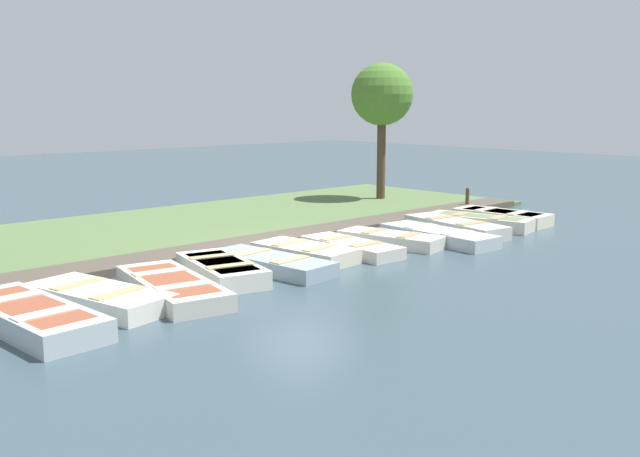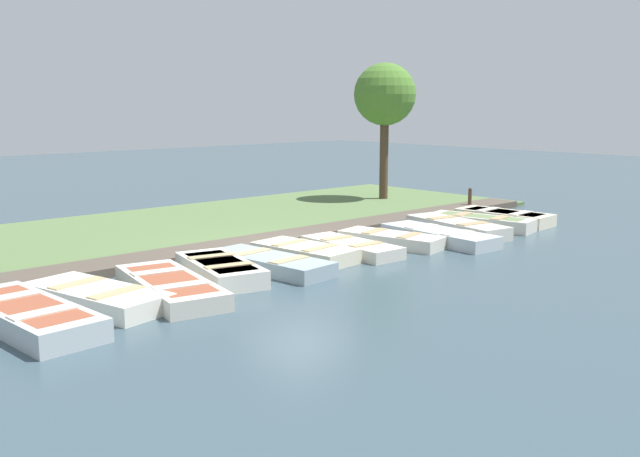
{
  "view_description": "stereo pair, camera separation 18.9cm",
  "coord_description": "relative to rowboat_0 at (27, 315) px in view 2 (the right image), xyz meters",
  "views": [
    {
      "loc": [
        13.2,
        -11.59,
        3.76
      ],
      "look_at": [
        0.31,
        0.43,
        0.65
      ],
      "focal_mm": 40.0,
      "sensor_mm": 36.0,
      "label": 1
    },
    {
      "loc": [
        13.33,
        -11.46,
        3.76
      ],
      "look_at": [
        0.31,
        0.43,
        0.65
      ],
      "focal_mm": 40.0,
      "sensor_mm": 36.0,
      "label": 2
    }
  ],
  "objects": [
    {
      "name": "ground_plane",
      "position": [
        -1.38,
        7.28,
        -0.21
      ],
      "size": [
        80.0,
        80.0,
        0.0
      ],
      "primitive_type": "plane",
      "color": "#384C56"
    },
    {
      "name": "shore_bank",
      "position": [
        -6.38,
        7.28,
        -0.15
      ],
      "size": [
        8.0,
        24.0,
        0.12
      ],
      "color": "#567042",
      "rests_on": "ground_plane"
    },
    {
      "name": "dock_walkway",
      "position": [
        -2.87,
        7.28,
        -0.1
      ],
      "size": [
        1.2,
        22.65,
        0.22
      ],
      "color": "#51473D",
      "rests_on": "ground_plane"
    },
    {
      "name": "rowboat_0",
      "position": [
        0.0,
        0.0,
        0.0
      ],
      "size": [
        3.58,
        1.46,
        0.42
      ],
      "rotation": [
        0.0,
        0.0,
        0.07
      ],
      "color": "#B2BCC1",
      "rests_on": "ground_plane"
    },
    {
      "name": "rowboat_1",
      "position": [
        -0.4,
        1.43,
        -0.02
      ],
      "size": [
        3.21,
        1.83,
        0.38
      ],
      "rotation": [
        0.0,
        0.0,
        0.22
      ],
      "color": "silver",
      "rests_on": "ground_plane"
    },
    {
      "name": "rowboat_2",
      "position": [
        -0.16,
        2.85,
        -0.03
      ],
      "size": [
        3.61,
        1.87,
        0.37
      ],
      "rotation": [
        0.0,
        0.0,
        -0.19
      ],
      "color": "beige",
      "rests_on": "ground_plane"
    },
    {
      "name": "rowboat_3",
      "position": [
        -0.61,
        4.36,
        -0.0
      ],
      "size": [
        2.95,
        1.75,
        0.42
      ],
      "rotation": [
        0.0,
        0.0,
        -0.24
      ],
      "color": "silver",
      "rests_on": "ground_plane"
    },
    {
      "name": "rowboat_4",
      "position": [
        -0.5,
        5.65,
        -0.03
      ],
      "size": [
        3.27,
        1.4,
        0.36
      ],
      "rotation": [
        0.0,
        0.0,
        0.1
      ],
      "color": "#8C9EA8",
      "rests_on": "ground_plane"
    },
    {
      "name": "rowboat_5",
      "position": [
        -0.81,
        6.96,
        -0.02
      ],
      "size": [
        2.72,
        1.47,
        0.38
      ],
      "rotation": [
        0.0,
        0.0,
        0.12
      ],
      "color": "beige",
      "rests_on": "ground_plane"
    },
    {
      "name": "rowboat_6",
      "position": [
        -0.6,
        8.35,
        -0.05
      ],
      "size": [
        2.92,
        1.17,
        0.33
      ],
      "rotation": [
        0.0,
        0.0,
        -0.05
      ],
      "color": "beige",
      "rests_on": "ground_plane"
    },
    {
      "name": "rowboat_7",
      "position": [
        -0.56,
        9.83,
        -0.04
      ],
      "size": [
        2.97,
        1.58,
        0.35
      ],
      "rotation": [
        0.0,
        0.0,
        0.21
      ],
      "color": "beige",
      "rests_on": "ground_plane"
    },
    {
      "name": "rowboat_8",
      "position": [
        -0.01,
        11.16,
        -0.03
      ],
      "size": [
        3.54,
        1.37,
        0.37
      ],
      "rotation": [
        0.0,
        0.0,
        -0.07
      ],
      "color": "#B2BCC1",
      "rests_on": "ground_plane"
    },
    {
      "name": "rowboat_9",
      "position": [
        -0.47,
        12.57,
        -0.01
      ],
      "size": [
        3.5,
        1.61,
        0.41
      ],
      "rotation": [
        0.0,
        0.0,
        -0.17
      ],
      "color": "beige",
      "rests_on": "ground_plane"
    },
    {
      "name": "rowboat_10",
      "position": [
        -0.52,
        13.83,
        -0.01
      ],
      "size": [
        3.28,
        1.59,
        0.4
      ],
      "rotation": [
        0.0,
        0.0,
        0.21
      ],
      "color": "beige",
      "rests_on": "ground_plane"
    },
    {
      "name": "rowboat_11",
      "position": [
        -0.61,
        15.21,
        -0.01
      ],
      "size": [
        3.07,
        1.33,
        0.4
      ],
      "rotation": [
        0.0,
        0.0,
        0.06
      ],
      "color": "beige",
      "rests_on": "ground_plane"
    },
    {
      "name": "mooring_post_far",
      "position": [
        -2.93,
        16.6,
        0.2
      ],
      "size": [
        0.13,
        0.13,
        0.82
      ],
      "color": "brown",
      "rests_on": "ground_plane"
    },
    {
      "name": "park_tree_left",
      "position": [
        -6.58,
        16.06,
        3.81
      ],
      "size": [
        2.35,
        2.35,
        5.26
      ],
      "color": "#4C3828",
      "rests_on": "ground_plane"
    }
  ]
}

